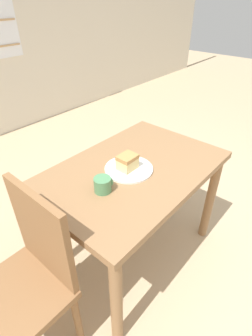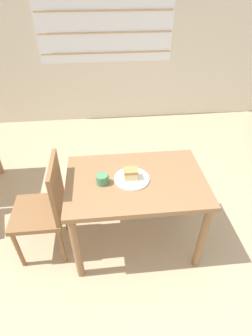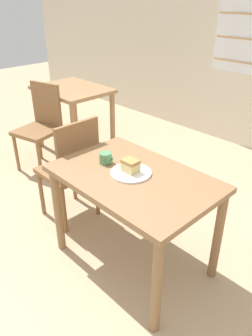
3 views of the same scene
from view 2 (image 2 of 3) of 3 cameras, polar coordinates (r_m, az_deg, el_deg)
name	(u,v)px [view 2 (image 2 of 3)]	position (r m, az deg, el deg)	size (l,w,h in m)	color
ground_plane	(143,299)	(2.25, 3.79, -26.54)	(14.00, 14.00, 0.00)	tan
wall_back	(113,21)	(4.02, -2.83, 29.26)	(10.00, 0.09, 2.80)	beige
dining_table_near	(136,190)	(2.07, 2.23, -4.82)	(1.07, 0.70, 0.73)	olive
chair_near_window	(45,207)	(2.20, -17.15, -8.07)	(0.41, 0.41, 0.92)	brown
plate	(132,179)	(1.99, 1.28, -2.34)	(0.27, 0.27, 0.01)	white
cake_slice	(131,174)	(1.96, 1.04, -1.23)	(0.10, 0.08, 0.08)	#E0C67F
coffee_mug	(103,179)	(1.94, -5.13, -2.47)	(0.09, 0.09, 0.08)	#4C8456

